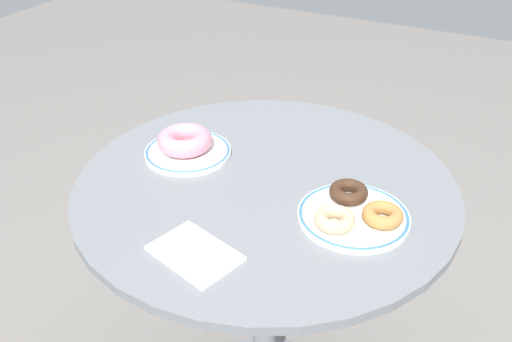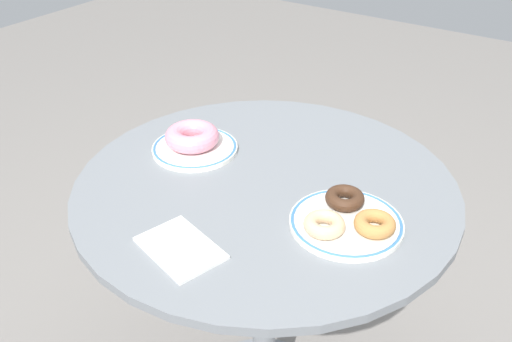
# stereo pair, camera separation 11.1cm
# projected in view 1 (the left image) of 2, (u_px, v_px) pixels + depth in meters

# --- Properties ---
(cafe_table) EXTENTS (0.77, 0.77, 0.75)m
(cafe_table) POSITION_uv_depth(u_px,v_px,m) (265.00, 277.00, 1.27)
(cafe_table) COLOR slate
(cafe_table) RESTS_ON ground
(plate_left) EXTENTS (0.19, 0.19, 0.01)m
(plate_left) POSITION_uv_depth(u_px,v_px,m) (188.00, 152.00, 1.21)
(plate_left) COLOR white
(plate_left) RESTS_ON cafe_table
(plate_right) EXTENTS (0.21, 0.21, 0.01)m
(plate_right) POSITION_uv_depth(u_px,v_px,m) (353.00, 216.00, 1.02)
(plate_right) COLOR white
(plate_right) RESTS_ON cafe_table
(donut_pink_frosted) EXTENTS (0.13, 0.13, 0.04)m
(donut_pink_frosted) POSITION_uv_depth(u_px,v_px,m) (185.00, 140.00, 1.21)
(donut_pink_frosted) COLOR pink
(donut_pink_frosted) RESTS_ON plate_left
(donut_old_fashioned) EXTENTS (0.10, 0.10, 0.02)m
(donut_old_fashioned) POSITION_uv_depth(u_px,v_px,m) (383.00, 215.00, 0.99)
(donut_old_fashioned) COLOR #BC7F42
(donut_old_fashioned) RESTS_ON plate_right
(donut_chocolate) EXTENTS (0.09, 0.09, 0.02)m
(donut_chocolate) POSITION_uv_depth(u_px,v_px,m) (349.00, 192.00, 1.05)
(donut_chocolate) COLOR #422819
(donut_chocolate) RESTS_ON plate_right
(donut_glazed) EXTENTS (0.08, 0.08, 0.02)m
(donut_glazed) POSITION_uv_depth(u_px,v_px,m) (334.00, 219.00, 0.98)
(donut_glazed) COLOR #E0B789
(donut_glazed) RESTS_ON plate_right
(paper_napkin) EXTENTS (0.17, 0.14, 0.01)m
(paper_napkin) POSITION_uv_depth(u_px,v_px,m) (195.00, 253.00, 0.93)
(paper_napkin) COLOR white
(paper_napkin) RESTS_ON cafe_table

